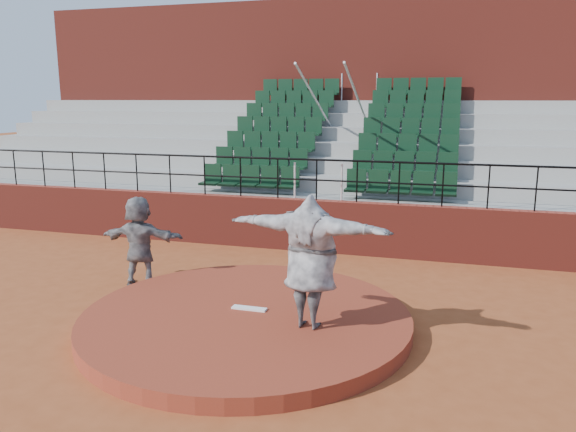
# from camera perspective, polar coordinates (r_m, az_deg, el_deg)

# --- Properties ---
(ground) EXTENTS (90.00, 90.00, 0.00)m
(ground) POSITION_cam_1_polar(r_m,az_deg,el_deg) (9.66, -4.25, -11.12)
(ground) COLOR brown
(ground) RESTS_ON ground
(pitchers_mound) EXTENTS (5.50, 5.50, 0.25)m
(pitchers_mound) POSITION_cam_1_polar(r_m,az_deg,el_deg) (9.61, -4.26, -10.43)
(pitchers_mound) COLOR maroon
(pitchers_mound) RESTS_ON ground
(pitching_rubber) EXTENTS (0.60, 0.15, 0.03)m
(pitching_rubber) POSITION_cam_1_polar(r_m,az_deg,el_deg) (9.69, -3.96, -9.35)
(pitching_rubber) COLOR white
(pitching_rubber) RESTS_ON pitchers_mound
(boundary_wall) EXTENTS (24.00, 0.30, 1.30)m
(boundary_wall) POSITION_cam_1_polar(r_m,az_deg,el_deg) (14.04, 2.87, -0.98)
(boundary_wall) COLOR maroon
(boundary_wall) RESTS_ON ground
(wall_railing) EXTENTS (24.04, 0.05, 1.03)m
(wall_railing) POSITION_cam_1_polar(r_m,az_deg,el_deg) (13.80, 2.93, 4.61)
(wall_railing) COLOR black
(wall_railing) RESTS_ON boundary_wall
(seating_deck) EXTENTS (24.00, 5.97, 4.63)m
(seating_deck) POSITION_cam_1_polar(r_m,az_deg,el_deg) (17.41, 5.71, 4.09)
(seating_deck) COLOR gray
(seating_deck) RESTS_ON ground
(press_box_facade) EXTENTS (24.00, 3.00, 7.10)m
(press_box_facade) POSITION_cam_1_polar(r_m,az_deg,el_deg) (21.15, 7.87, 11.16)
(press_box_facade) COLOR maroon
(press_box_facade) RESTS_ON ground
(pitcher) EXTENTS (2.66, 1.03, 2.11)m
(pitcher) POSITION_cam_1_polar(r_m,az_deg,el_deg) (8.67, 2.28, -4.64)
(pitcher) COLOR black
(pitcher) RESTS_ON pitchers_mound
(fielder) EXTENTS (1.77, 0.74, 1.85)m
(fielder) POSITION_cam_1_polar(r_m,az_deg,el_deg) (11.82, -14.83, -2.45)
(fielder) COLOR black
(fielder) RESTS_ON ground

